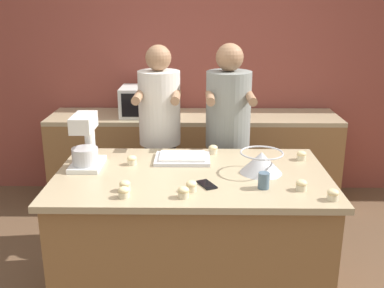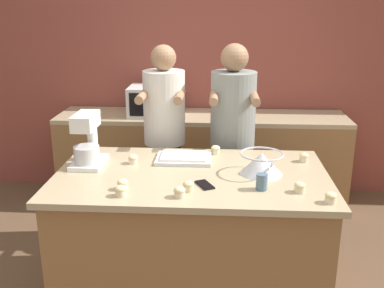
# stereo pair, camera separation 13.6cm
# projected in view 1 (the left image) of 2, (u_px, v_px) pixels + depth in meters

# --- Properties ---
(back_wall) EXTENTS (10.00, 0.06, 2.70)m
(back_wall) POSITION_uv_depth(u_px,v_px,m) (194.00, 63.00, 4.56)
(back_wall) COLOR brown
(back_wall) RESTS_ON ground_plane
(island_counter) EXTENTS (1.73, 1.01, 0.90)m
(island_counter) POSITION_uv_depth(u_px,v_px,m) (192.00, 236.00, 2.99)
(island_counter) COLOR olive
(island_counter) RESTS_ON ground_plane
(back_counter) EXTENTS (2.80, 0.60, 0.89)m
(back_counter) POSITION_uv_depth(u_px,v_px,m) (194.00, 158.00, 4.50)
(back_counter) COLOR olive
(back_counter) RESTS_ON ground_plane
(person_left) EXTENTS (0.34, 0.50, 1.63)m
(person_left) POSITION_uv_depth(u_px,v_px,m) (160.00, 142.00, 3.62)
(person_left) COLOR #232328
(person_left) RESTS_ON ground_plane
(person_right) EXTENTS (0.36, 0.52, 1.65)m
(person_right) POSITION_uv_depth(u_px,v_px,m) (228.00, 143.00, 3.61)
(person_right) COLOR #33384C
(person_right) RESTS_ON ground_plane
(stand_mixer) EXTENTS (0.20, 0.30, 0.35)m
(stand_mixer) POSITION_uv_depth(u_px,v_px,m) (86.00, 144.00, 2.92)
(stand_mixer) COLOR white
(stand_mixer) RESTS_ON island_counter
(mixing_bowl) EXTENTS (0.28, 0.28, 0.14)m
(mixing_bowl) POSITION_uv_depth(u_px,v_px,m) (261.00, 162.00, 2.85)
(mixing_bowl) COLOR #BCBCC1
(mixing_bowl) RESTS_ON island_counter
(baking_tray) EXTENTS (0.38, 0.26, 0.04)m
(baking_tray) POSITION_uv_depth(u_px,v_px,m) (182.00, 158.00, 3.08)
(baking_tray) COLOR silver
(baking_tray) RESTS_ON island_counter
(microwave_oven) EXTENTS (0.46, 0.38, 0.27)m
(microwave_oven) POSITION_uv_depth(u_px,v_px,m) (145.00, 101.00, 4.32)
(microwave_oven) COLOR silver
(microwave_oven) RESTS_ON back_counter
(cell_phone) EXTENTS (0.13, 0.16, 0.01)m
(cell_phone) POSITION_uv_depth(u_px,v_px,m) (207.00, 184.00, 2.67)
(cell_phone) COLOR black
(cell_phone) RESTS_ON island_counter
(drinking_glass) EXTENTS (0.07, 0.07, 0.10)m
(drinking_glass) POSITION_uv_depth(u_px,v_px,m) (264.00, 181.00, 2.61)
(drinking_glass) COLOR slate
(drinking_glass) RESTS_ON island_counter
(cupcake_0) EXTENTS (0.06, 0.06, 0.06)m
(cupcake_0) POSITION_uv_depth(u_px,v_px,m) (213.00, 149.00, 3.22)
(cupcake_0) COLOR beige
(cupcake_0) RESTS_ON island_counter
(cupcake_1) EXTENTS (0.06, 0.06, 0.06)m
(cupcake_1) POSITION_uv_depth(u_px,v_px,m) (333.00, 195.00, 2.46)
(cupcake_1) COLOR beige
(cupcake_1) RESTS_ON island_counter
(cupcake_2) EXTENTS (0.06, 0.06, 0.06)m
(cupcake_2) POSITION_uv_depth(u_px,v_px,m) (125.00, 186.00, 2.58)
(cupcake_2) COLOR beige
(cupcake_2) RESTS_ON island_counter
(cupcake_3) EXTENTS (0.06, 0.06, 0.06)m
(cupcake_3) POSITION_uv_depth(u_px,v_px,m) (183.00, 192.00, 2.49)
(cupcake_3) COLOR beige
(cupcake_3) RESTS_ON island_counter
(cupcake_4) EXTENTS (0.06, 0.06, 0.06)m
(cupcake_4) POSITION_uv_depth(u_px,v_px,m) (124.00, 192.00, 2.49)
(cupcake_4) COLOR beige
(cupcake_4) RESTS_ON island_counter
(cupcake_5) EXTENTS (0.06, 0.06, 0.06)m
(cupcake_5) POSITION_uv_depth(u_px,v_px,m) (132.00, 160.00, 3.00)
(cupcake_5) COLOR beige
(cupcake_5) RESTS_ON island_counter
(cupcake_6) EXTENTS (0.06, 0.06, 0.06)m
(cupcake_6) POSITION_uv_depth(u_px,v_px,m) (301.00, 185.00, 2.59)
(cupcake_6) COLOR beige
(cupcake_6) RESTS_ON island_counter
(cupcake_7) EXTENTS (0.06, 0.06, 0.06)m
(cupcake_7) POSITION_uv_depth(u_px,v_px,m) (301.00, 155.00, 3.09)
(cupcake_7) COLOR beige
(cupcake_7) RESTS_ON island_counter
(cupcake_8) EXTENTS (0.06, 0.06, 0.06)m
(cupcake_8) POSITION_uv_depth(u_px,v_px,m) (192.00, 186.00, 2.58)
(cupcake_8) COLOR beige
(cupcake_8) RESTS_ON island_counter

